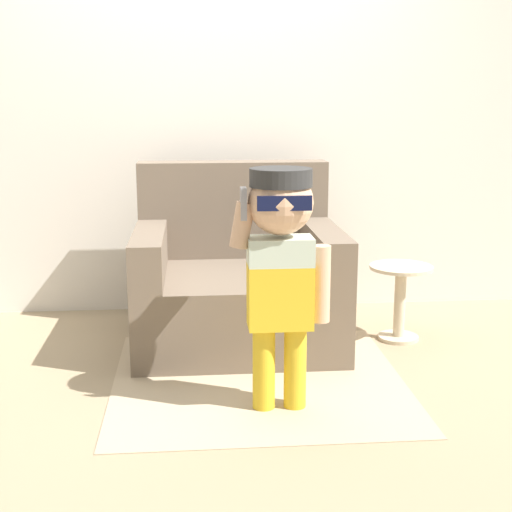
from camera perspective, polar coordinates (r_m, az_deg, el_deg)
name	(u,v)px	position (r m, az deg, el deg)	size (l,w,h in m)	color
ground_plane	(220,338)	(4.01, -2.93, -6.54)	(10.00, 10.00, 0.00)	#998466
wall_back	(213,100)	(4.42, -3.45, 12.37)	(10.00, 0.05, 2.60)	silver
armchair	(237,282)	(3.91, -1.55, -2.07)	(1.09, 0.96, 0.95)	#6B5B4C
person_child	(281,252)	(2.94, 2.01, 0.34)	(0.42, 0.32, 1.03)	gold
side_table	(400,295)	(3.99, 11.46, -3.05)	(0.34, 0.34, 0.42)	beige
rug	(258,379)	(3.43, 0.18, -9.83)	(1.36, 1.35, 0.01)	tan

